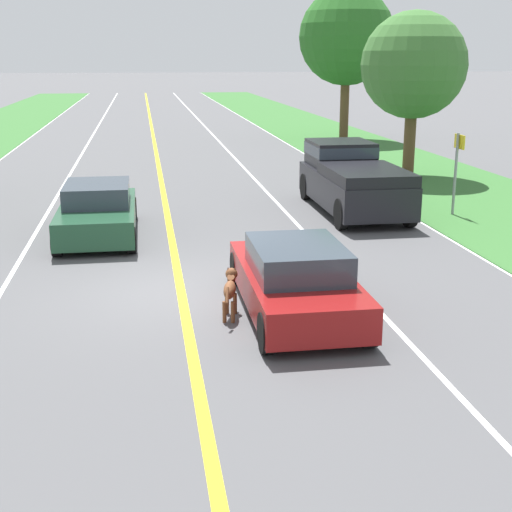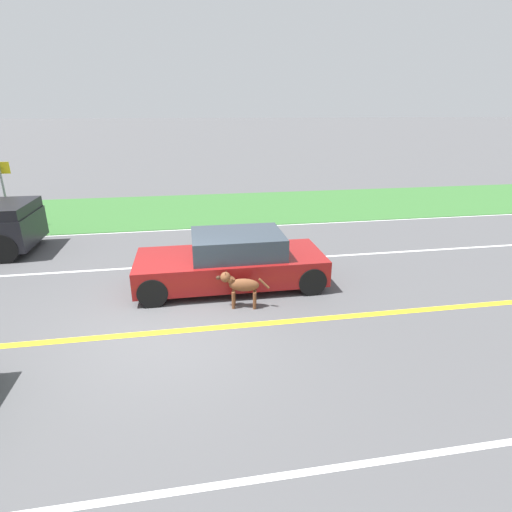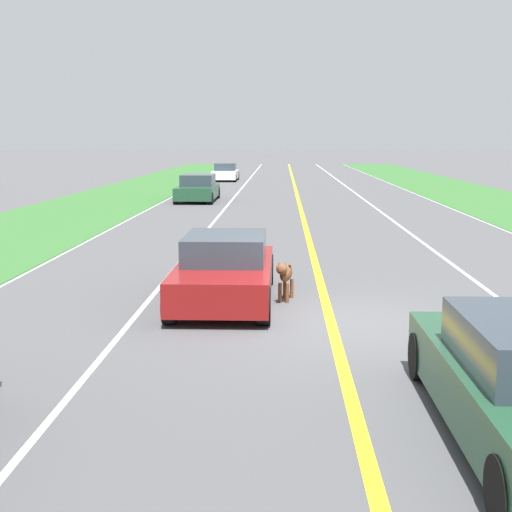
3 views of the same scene
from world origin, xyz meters
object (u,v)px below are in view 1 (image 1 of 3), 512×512
(roadside_tree_right_near, at_px, (414,66))
(street_sign, at_px, (457,164))
(ego_car, at_px, (295,280))
(roadside_tree_right_far, at_px, (347,37))
(oncoming_car, at_px, (98,212))
(dog, at_px, (230,288))
(pickup_truck, at_px, (351,178))

(roadside_tree_right_near, xyz_separation_m, street_sign, (-1.11, -6.65, -2.63))
(ego_car, distance_m, roadside_tree_right_far, 28.19)
(street_sign, bearing_deg, ego_car, -130.69)
(oncoming_car, relative_size, roadside_tree_right_far, 0.56)
(ego_car, relative_size, roadside_tree_right_near, 0.72)
(oncoming_car, bearing_deg, dog, 112.13)
(roadside_tree_right_near, bearing_deg, dog, -121.50)
(pickup_truck, distance_m, oncoming_car, 7.60)
(ego_car, height_order, pickup_truck, pickup_truck)
(pickup_truck, xyz_separation_m, oncoming_car, (-7.32, -2.00, -0.35))
(dog, height_order, roadside_tree_right_near, roadside_tree_right_near)
(dog, xyz_separation_m, roadside_tree_right_near, (8.55, 13.96, 3.62))
(dog, height_order, street_sign, street_sign)
(roadside_tree_right_near, distance_m, roadside_tree_right_far, 12.66)
(ego_car, relative_size, roadside_tree_right_far, 0.55)
(ego_car, distance_m, pickup_truck, 9.15)
(pickup_truck, xyz_separation_m, street_sign, (2.76, -1.16, 0.53))
(pickup_truck, bearing_deg, street_sign, -22.81)
(dog, relative_size, oncoming_car, 0.25)
(ego_car, xyz_separation_m, street_sign, (6.26, 7.28, 0.89))
(dog, relative_size, roadside_tree_right_near, 0.19)
(roadside_tree_right_near, height_order, street_sign, roadside_tree_right_near)
(roadside_tree_right_far, bearing_deg, dog, -109.83)
(roadside_tree_right_near, bearing_deg, roadside_tree_right_far, 85.43)
(pickup_truck, xyz_separation_m, roadside_tree_right_far, (4.87, 18.04, 4.48))
(oncoming_car, relative_size, street_sign, 1.89)
(roadside_tree_right_far, bearing_deg, ego_car, -107.55)
(pickup_truck, bearing_deg, ego_car, -112.55)
(ego_car, relative_size, dog, 3.90)
(ego_car, xyz_separation_m, oncoming_car, (-3.81, 6.44, 0.01))
(pickup_truck, bearing_deg, dog, -118.96)
(ego_car, bearing_deg, oncoming_car, 120.63)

